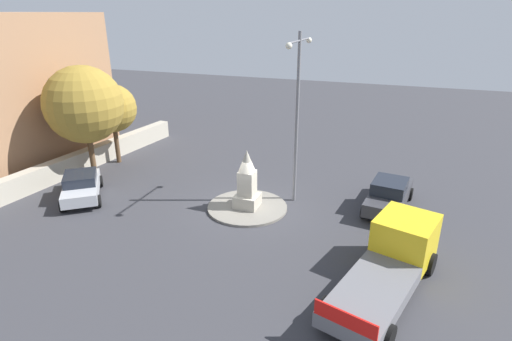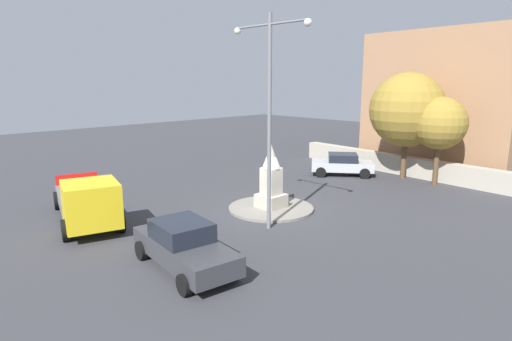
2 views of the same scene
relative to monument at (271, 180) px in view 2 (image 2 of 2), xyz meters
name	(u,v)px [view 2 (image 2 of 2)]	position (x,y,z in m)	size (l,w,h in m)	color
ground_plane	(271,209)	(0.00, 0.00, -1.41)	(80.00, 80.00, 0.00)	#38383D
traffic_island	(271,208)	(0.00, 0.00, -1.35)	(3.97, 3.97, 0.12)	gray
monument	(271,180)	(0.00, 0.00, 0.00)	(1.15, 1.15, 2.94)	#B2AA99
streetlamp	(270,103)	(1.71, -1.93, 3.65)	(3.86, 0.28, 8.36)	slate
car_dark_grey_passing	(184,245)	(2.42, -6.56, -0.64)	(4.58, 2.34, 1.55)	#38383D
car_silver_near_island	(342,164)	(-1.90, 8.54, -0.69)	(4.03, 3.66, 1.38)	#B7BABF
truck_yellow_far_side	(88,202)	(-3.77, -7.02, -0.41)	(6.64, 3.68, 2.11)	yellow
stone_boundary_wall	(409,166)	(1.12, 11.49, -0.82)	(16.82, 0.70, 1.19)	#B2AA99
corner_building	(461,100)	(1.70, 17.42, 3.13)	(10.22, 8.92, 9.10)	#A87A56
tree_near_wall	(407,110)	(1.22, 10.48, 2.77)	(4.44, 4.44, 6.41)	brown
tree_mid_cluster	(440,123)	(3.30, 10.27, 2.13)	(2.98, 2.98, 5.05)	brown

